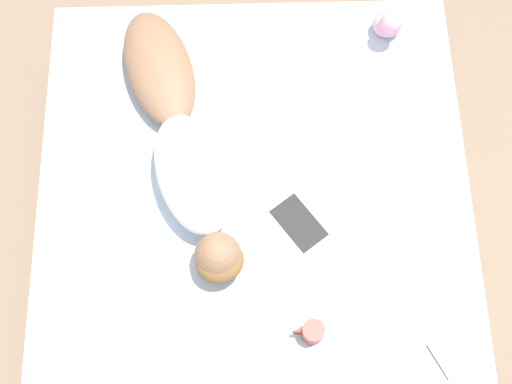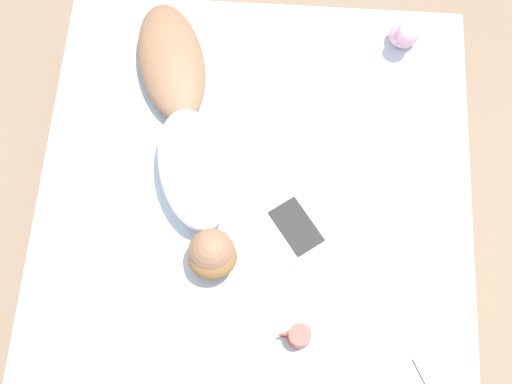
{
  "view_description": "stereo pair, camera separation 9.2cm",
  "coord_description": "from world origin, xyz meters",
  "px_view_note": "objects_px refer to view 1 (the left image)",
  "views": [
    {
      "loc": [
        0.02,
        1.0,
        3.3
      ],
      "look_at": [
        -0.01,
        -0.03,
        0.63
      ],
      "focal_mm": 50.0,
      "sensor_mm": 36.0,
      "label": 1
    },
    {
      "loc": [
        -0.07,
        0.99,
        3.3
      ],
      "look_at": [
        -0.01,
        -0.03,
        0.63
      ],
      "focal_mm": 50.0,
      "sensor_mm": 36.0,
      "label": 2
    }
  ],
  "objects_px": {
    "open_magazine": "(317,209)",
    "cell_phone": "(444,358)",
    "coffee_mug": "(312,332)",
    "person": "(183,146)"
  },
  "relations": [
    {
      "from": "open_magazine",
      "to": "cell_phone",
      "type": "distance_m",
      "value": 0.75
    },
    {
      "from": "cell_phone",
      "to": "coffee_mug",
      "type": "bearing_deg",
      "value": -39.47
    },
    {
      "from": "coffee_mug",
      "to": "cell_phone",
      "type": "distance_m",
      "value": 0.51
    },
    {
      "from": "open_magazine",
      "to": "cell_phone",
      "type": "height_order",
      "value": "same"
    },
    {
      "from": "person",
      "to": "coffee_mug",
      "type": "relative_size",
      "value": 10.68
    },
    {
      "from": "person",
      "to": "open_magazine",
      "type": "xyz_separation_m",
      "value": [
        -0.54,
        0.26,
        -0.09
      ]
    },
    {
      "from": "person",
      "to": "open_magazine",
      "type": "bearing_deg",
      "value": 138.06
    },
    {
      "from": "person",
      "to": "open_magazine",
      "type": "relative_size",
      "value": 2.49
    },
    {
      "from": "open_magazine",
      "to": "cell_phone",
      "type": "bearing_deg",
      "value": 89.95
    },
    {
      "from": "cell_phone",
      "to": "open_magazine",
      "type": "bearing_deg",
      "value": -81.45
    }
  ]
}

